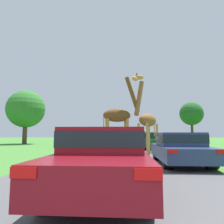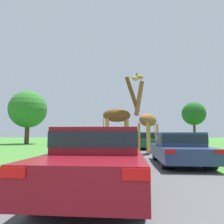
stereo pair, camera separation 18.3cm
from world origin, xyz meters
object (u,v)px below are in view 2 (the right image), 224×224
giraffe_companion (147,119)px  car_queue_left (146,140)px  car_verge_right (142,138)px  car_rear_follower (179,147)px  giraffe_near_road (119,116)px  car_queue_right (106,139)px  car_far_ahead (112,138)px  tree_mid_field (194,114)px  tree_centre_back (28,109)px  car_lead_maroon (100,156)px

giraffe_companion → car_queue_left: size_ratio=1.19×
car_verge_right → car_rear_follower: bearing=-88.5°
giraffe_near_road → car_queue_right: 12.72m
car_far_ahead → car_verge_right: size_ratio=0.98×
car_queue_left → tree_mid_field: (9.00, 15.04, 3.84)m
car_rear_follower → car_queue_left: bearing=93.9°
giraffe_companion → car_verge_right: 14.04m
giraffe_near_road → tree_mid_field: bearing=139.0°
giraffe_near_road → car_verge_right: 15.33m
car_rear_follower → giraffe_companion: bearing=102.5°
car_verge_right → car_rear_follower: size_ratio=0.98×
giraffe_companion → tree_centre_back: tree_centre_back is taller
car_lead_maroon → tree_centre_back: bearing=121.6°
car_far_ahead → tree_centre_back: (-11.17, -3.98, 3.91)m
car_verge_right → tree_mid_field: bearing=33.8°
giraffe_near_road → car_lead_maroon: size_ratio=1.14×
car_queue_right → tree_mid_field: size_ratio=0.66×
car_far_ahead → tree_centre_back: tree_centre_back is taller
giraffe_near_road → giraffe_companion: bearing=108.8°
car_rear_follower → car_verge_right: bearing=91.5°
car_queue_left → car_far_ahead: car_queue_left is taller
car_lead_maroon → car_queue_left: size_ratio=1.08×
car_rear_follower → tree_mid_field: 25.92m
car_lead_maroon → car_queue_right: size_ratio=1.07×
giraffe_companion → car_lead_maroon: size_ratio=1.10×
tree_mid_field → car_lead_maroon: bearing=-111.5°
car_verge_right → car_lead_maroon: bearing=-96.1°
car_far_ahead → tree_mid_field: (13.04, 3.39, 3.85)m
car_verge_right → tree_mid_field: tree_mid_field is taller
giraffe_near_road → car_rear_follower: giraffe_near_road is taller
giraffe_near_road → car_verge_right: bearing=158.3°
car_lead_maroon → car_queue_right: bearing=96.2°
car_lead_maroon → tree_centre_back: (-12.98, 21.10, 3.89)m
giraffe_near_road → car_far_ahead: (-1.92, 17.59, -1.69)m
giraffe_near_road → car_rear_follower: (2.76, -3.25, -1.73)m
car_queue_left → car_verge_right: (0.15, 9.13, -0.03)m
giraffe_companion → car_far_ahead: bearing=-42.9°
car_queue_left → car_far_ahead: (-4.05, 11.66, -0.01)m
car_lead_maroon → car_rear_follower: car_lead_maroon is taller
giraffe_near_road → tree_centre_back: 19.01m
giraffe_companion → tree_centre_back: size_ratio=0.70×
car_verge_right → tree_mid_field: size_ratio=0.64×
giraffe_companion → car_lead_maroon: 8.94m
giraffe_near_road → car_far_ahead: size_ratio=1.27×
car_lead_maroon → car_far_ahead: 25.15m
car_far_ahead → car_verge_right: (4.20, -2.53, -0.03)m
car_lead_maroon → tree_centre_back: size_ratio=0.64×
giraffe_near_road → car_verge_right: size_ratio=1.25×
giraffe_companion → car_verge_right: giraffe_companion is taller
giraffe_near_road → car_verge_right: giraffe_near_road is taller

